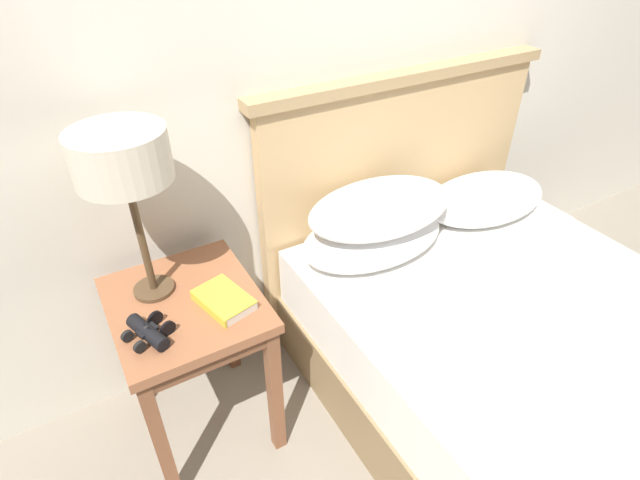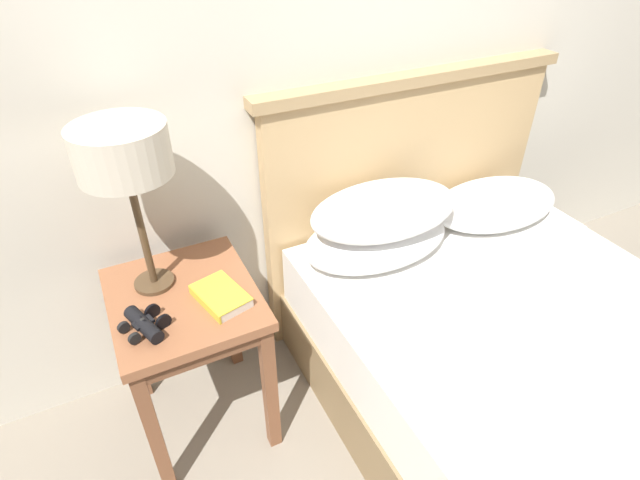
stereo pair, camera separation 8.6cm
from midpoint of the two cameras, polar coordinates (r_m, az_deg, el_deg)
name	(u,v)px [view 1 (the left image)]	position (r m, az deg, el deg)	size (l,w,h in m)	color
wall_back	(308,36)	(1.86, -2.78, 22.25)	(8.00, 0.06, 2.60)	beige
nightstand	(189,323)	(1.75, -16.18, -9.08)	(0.46, 0.52, 0.64)	brown
bed	(543,375)	(1.98, 22.99, -14.08)	(1.39, 2.07, 1.14)	olive
table_lamp	(122,161)	(1.50, -23.27, 8.26)	(0.27, 0.27, 0.56)	#4C3823
book_on_nightstand	(223,300)	(1.62, -12.50, -6.77)	(0.17, 0.22, 0.03)	silver
binoculars_pair	(148,332)	(1.58, -20.55, -9.84)	(0.15, 0.16, 0.05)	black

